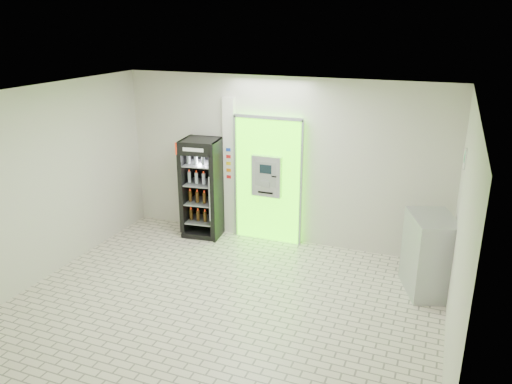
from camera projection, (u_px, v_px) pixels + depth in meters
The scene contains 7 objects.
ground at pixel (224, 304), 7.21m from camera, with size 6.00×6.00×0.00m, color beige.
room_shell at pixel (221, 183), 6.61m from camera, with size 6.00×6.00×6.00m.
atm_assembly at pixel (268, 179), 9.03m from camera, with size 1.30×0.24×2.33m.
pillar at pixel (230, 167), 9.28m from camera, with size 0.22×0.11×2.60m.
beverage_cooler at pixel (203, 190), 9.34m from camera, with size 0.76×0.71×1.85m.
steel_cabinet at pixel (430, 255), 7.39m from camera, with size 0.89×1.05×1.20m.
exit_sign at pixel (465, 159), 6.73m from camera, with size 0.02×0.22×0.26m.
Camera 1 is at (2.71, -5.69, 3.89)m, focal length 35.00 mm.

